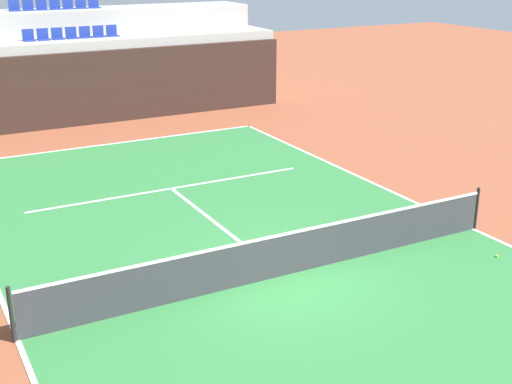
% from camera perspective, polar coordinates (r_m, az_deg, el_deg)
% --- Properties ---
extents(ground_plane, '(80.00, 80.00, 0.00)m').
position_cam_1_polar(ground_plane, '(14.76, 2.25, -6.94)').
color(ground_plane, brown).
extents(court_surface, '(11.00, 24.00, 0.01)m').
position_cam_1_polar(court_surface, '(14.76, 2.25, -6.93)').
color(court_surface, '#2D7238').
rests_on(court_surface, ground_plane).
extents(baseline_far, '(11.00, 0.10, 0.00)m').
position_cam_1_polar(baseline_far, '(25.14, -11.70, 3.94)').
color(baseline_far, white).
rests_on(baseline_far, court_surface).
extents(sideline_left, '(0.10, 24.00, 0.00)m').
position_cam_1_polar(sideline_left, '(13.18, -19.09, -11.52)').
color(sideline_left, white).
rests_on(sideline_left, court_surface).
extents(sideline_right, '(0.10, 24.00, 0.00)m').
position_cam_1_polar(sideline_right, '(17.92, 17.48, -2.92)').
color(sideline_right, white).
rests_on(sideline_right, court_surface).
extents(service_line_far, '(8.26, 0.10, 0.00)m').
position_cam_1_polar(service_line_far, '(20.10, -7.02, 0.29)').
color(service_line_far, white).
rests_on(service_line_far, court_surface).
extents(centre_service_line, '(0.10, 6.40, 0.00)m').
position_cam_1_polar(centre_service_line, '(17.34, -3.11, -2.76)').
color(centre_service_line, white).
rests_on(centre_service_line, court_surface).
extents(back_wall, '(17.00, 0.30, 2.84)m').
position_cam_1_polar(back_wall, '(27.95, -13.93, 8.28)').
color(back_wall, black).
rests_on(back_wall, ground_plane).
extents(stands_tier_lower, '(17.00, 2.40, 3.20)m').
position_cam_1_polar(stands_tier_lower, '(29.21, -14.65, 9.05)').
color(stands_tier_lower, '#9E9E99').
rests_on(stands_tier_lower, ground_plane).
extents(stands_tier_upper, '(17.00, 2.40, 4.15)m').
position_cam_1_polar(stands_tier_upper, '(31.44, -15.83, 10.53)').
color(stands_tier_upper, '#9E9E99').
rests_on(stands_tier_upper, ground_plane).
extents(seating_row_lower, '(3.76, 0.44, 0.44)m').
position_cam_1_polar(seating_row_lower, '(29.06, -14.99, 12.42)').
color(seating_row_lower, navy).
rests_on(seating_row_lower, stands_tier_lower).
extents(seating_row_upper, '(3.76, 0.44, 0.44)m').
position_cam_1_polar(seating_row_upper, '(31.30, -16.25, 14.52)').
color(seating_row_upper, navy).
rests_on(seating_row_upper, stands_tier_upper).
extents(tennis_net, '(11.08, 0.08, 1.07)m').
position_cam_1_polar(tennis_net, '(14.54, 2.28, -5.15)').
color(tennis_net, black).
rests_on(tennis_net, court_surface).
extents(tennis_ball_0, '(0.07, 0.07, 0.07)m').
position_cam_1_polar(tennis_ball_0, '(16.48, 19.30, -5.01)').
color(tennis_ball_0, '#CCE033').
rests_on(tennis_ball_0, court_surface).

